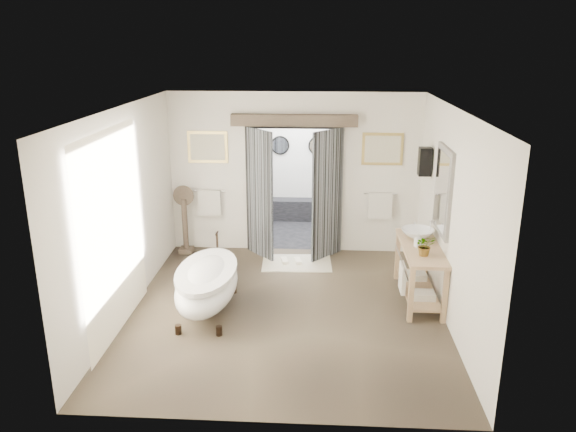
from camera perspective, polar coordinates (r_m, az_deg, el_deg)
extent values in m
plane|color=brown|center=(8.25, -0.25, -9.57)|extent=(5.00, 5.00, 0.00)
cube|color=silver|center=(5.38, -1.99, -7.93)|extent=(4.50, 0.02, 2.90)
cube|color=silver|center=(8.16, -16.24, 0.36)|extent=(0.02, 5.00, 2.90)
cube|color=silver|center=(7.89, 16.27, -0.22)|extent=(0.02, 5.00, 2.90)
cube|color=silver|center=(10.30, -7.89, 4.40)|extent=(1.45, 0.02, 2.90)
cube|color=silver|center=(10.16, 9.29, 4.15)|extent=(1.45, 0.02, 2.90)
cube|color=silver|center=(9.91, 0.67, 10.81)|extent=(1.60, 0.02, 0.60)
cube|color=white|center=(7.40, -0.28, 10.85)|extent=(4.50, 5.00, 0.02)
cube|color=white|center=(7.64, -17.28, -1.70)|extent=(0.02, 2.20, 2.70)
cube|color=gray|center=(8.30, 15.50, 2.50)|extent=(0.05, 0.95, 1.25)
cube|color=silver|center=(8.29, 15.30, 2.51)|extent=(0.01, 0.80, 1.10)
cube|color=black|center=(9.23, 13.75, 5.39)|extent=(0.20, 0.20, 0.45)
sphere|color=#FFCC8C|center=(9.23, 13.75, 5.39)|extent=(0.10, 0.10, 0.10)
cube|color=black|center=(11.48, 0.86, -1.57)|extent=(2.20, 2.00, 0.01)
cube|color=white|center=(10.92, 0.92, 10.90)|extent=(2.20, 2.00, 0.02)
cube|color=white|center=(12.11, 1.10, 5.56)|extent=(2.20, 0.02, 2.50)
cube|color=white|center=(11.23, -4.74, 4.55)|extent=(0.02, 2.00, 2.50)
cube|color=white|center=(11.14, 6.57, 4.39)|extent=(0.02, 2.00, 2.50)
cube|color=black|center=(12.19, 1.04, 0.66)|extent=(2.00, 0.35, 0.45)
cylinder|color=silver|center=(12.03, -0.81, 7.19)|extent=(0.40, 0.03, 0.40)
cylinder|color=silver|center=(12.00, 3.03, 7.14)|extent=(0.40, 0.03, 0.40)
cube|color=black|center=(10.25, -3.84, 2.74)|extent=(0.07, 0.10, 2.30)
cube|color=black|center=(10.18, 5.14, 2.60)|extent=(0.07, 0.10, 2.30)
cube|color=black|center=(9.95, 0.66, 9.09)|extent=(1.67, 0.10, 0.07)
cube|color=black|center=(9.89, -2.94, 2.21)|extent=(0.54, 0.64, 2.30)
cube|color=black|center=(9.84, 4.03, 2.10)|extent=(0.54, 0.64, 2.30)
cube|color=brown|center=(9.84, 0.63, 9.70)|extent=(2.20, 0.20, 0.20)
cube|color=tan|center=(10.19, -8.16, 6.95)|extent=(0.72, 0.03, 0.57)
cube|color=silver|center=(10.17, -8.18, 6.93)|extent=(0.62, 0.01, 0.47)
cube|color=tan|center=(10.04, 9.58, 6.73)|extent=(0.72, 0.03, 0.57)
cube|color=silver|center=(10.03, 9.59, 6.71)|extent=(0.62, 0.01, 0.47)
cylinder|color=silver|center=(10.32, -8.01, 2.54)|extent=(0.60, 0.02, 0.02)
cube|color=silver|center=(10.36, -7.98, 1.33)|extent=(0.42, 0.08, 0.48)
cylinder|color=silver|center=(10.18, 9.37, 2.26)|extent=(0.60, 0.02, 0.02)
cube|color=silver|center=(10.22, 9.32, 1.04)|extent=(0.42, 0.08, 0.48)
cylinder|color=black|center=(7.76, -11.09, -11.25)|extent=(0.09, 0.09, 0.13)
cylinder|color=black|center=(7.65, -7.01, -11.50)|extent=(0.09, 0.09, 0.13)
cylinder|color=black|center=(8.91, -9.02, -7.21)|extent=(0.09, 0.09, 0.13)
cylinder|color=black|center=(8.81, -5.50, -7.36)|extent=(0.09, 0.09, 0.13)
ellipsoid|color=white|center=(8.11, -8.21, -6.90)|extent=(0.84, 1.87, 0.59)
cylinder|color=black|center=(8.76, -7.22, -2.43)|extent=(0.03, 0.03, 0.24)
cube|color=tan|center=(7.95, 12.40, -7.71)|extent=(0.07, 0.07, 0.85)
cube|color=tan|center=(8.04, 15.67, -7.69)|extent=(0.07, 0.07, 0.85)
cube|color=tan|center=(9.30, 11.07, -3.84)|extent=(0.07, 0.07, 0.85)
cube|color=tan|center=(9.37, 13.86, -3.86)|extent=(0.07, 0.07, 0.85)
cube|color=tan|center=(8.51, 13.38, -3.15)|extent=(0.55, 1.60, 0.05)
cube|color=tan|center=(8.76, 13.07, -7.22)|extent=(0.45, 1.50, 0.03)
cylinder|color=silver|center=(8.55, 11.49, -4.54)|extent=(0.02, 1.40, 0.02)
cube|color=silver|center=(8.49, 11.54, -6.18)|extent=(0.06, 0.34, 0.42)
cube|color=silver|center=(8.42, 13.48, -7.81)|extent=(0.35, 0.25, 0.10)
cube|color=silver|center=(9.05, 12.75, -5.92)|extent=(0.35, 0.25, 0.10)
cube|color=brown|center=(10.54, -10.27, -3.42)|extent=(0.24, 0.24, 0.09)
cylinder|color=brown|center=(10.37, -10.42, -0.79)|extent=(0.10, 0.10, 0.94)
cylinder|color=silver|center=(10.23, -10.56, 2.07)|extent=(0.33, 0.02, 0.33)
cylinder|color=brown|center=(10.22, -10.58, 2.05)|extent=(0.38, 0.02, 0.38)
cube|color=beige|center=(9.88, 0.90, -4.79)|extent=(1.23, 0.85, 0.01)
cube|color=white|center=(9.91, -0.36, -4.53)|extent=(0.15, 0.27, 0.05)
cube|color=white|center=(9.89, 1.01, -4.56)|extent=(0.15, 0.27, 0.05)
imported|color=white|center=(8.73, 13.02, -1.83)|extent=(0.58, 0.58, 0.17)
imported|color=gray|center=(8.10, 13.75, -2.93)|extent=(0.31, 0.28, 0.30)
imported|color=gray|center=(8.42, 13.11, -2.42)|extent=(0.12, 0.12, 0.20)
imported|color=gray|center=(9.09, 12.73, -1.08)|extent=(0.14, 0.14, 0.16)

